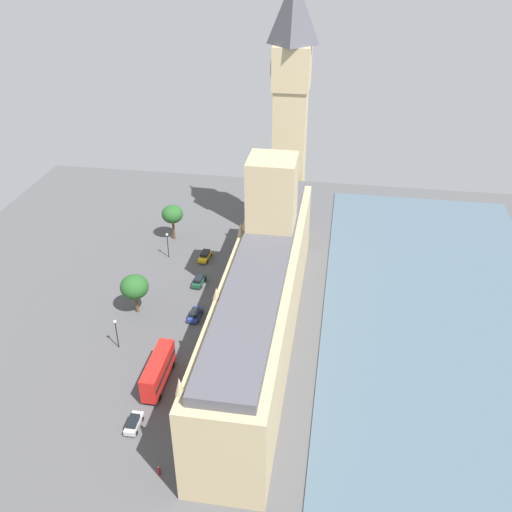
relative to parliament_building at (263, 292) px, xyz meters
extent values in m
plane|color=#4C4C4F|center=(2.00, 1.66, -9.13)|extent=(141.27, 141.27, 0.00)
cube|color=#475B6B|center=(-31.98, 1.66, -9.01)|extent=(43.33, 127.14, 0.25)
cube|color=tan|center=(0.00, 1.66, -1.50)|extent=(11.22, 66.18, 15.26)
cube|color=tan|center=(0.00, -10.26, 5.52)|extent=(8.21, 8.21, 29.31)
cube|color=#4C4C54|center=(0.00, 1.66, 6.93)|extent=(8.53, 63.53, 1.60)
cone|color=tan|center=(5.21, -28.13, 7.10)|extent=(1.20, 1.20, 1.94)
cone|color=tan|center=(5.21, -8.27, 7.34)|extent=(1.20, 1.20, 2.42)
cone|color=tan|center=(5.21, 11.58, 7.11)|extent=(1.20, 1.20, 1.95)
cone|color=tan|center=(5.21, 31.44, 7.43)|extent=(1.20, 1.20, 2.60)
cube|color=tan|center=(-0.24, -35.97, 7.96)|extent=(6.64, 6.64, 34.18)
cube|color=tan|center=(-0.24, -35.97, 29.32)|extent=(7.31, 7.31, 8.55)
cylinder|color=silver|center=(3.57, -35.97, 29.32)|extent=(0.25, 5.05, 5.05)
torus|color=black|center=(3.57, -35.97, 29.32)|extent=(0.24, 5.29, 5.29)
cylinder|color=silver|center=(-0.24, -39.78, 29.32)|extent=(5.05, 0.25, 5.05)
torus|color=black|center=(-0.24, -39.78, 29.32)|extent=(5.29, 0.24, 5.29)
pyramid|color=#4C4C54|center=(-0.24, -35.97, 39.82)|extent=(7.31, 7.31, 12.45)
cube|color=gold|center=(16.13, -23.41, -8.42)|extent=(2.10, 4.81, 0.75)
cube|color=black|center=(16.11, -23.64, -7.72)|extent=(1.69, 2.72, 0.65)
cylinder|color=black|center=(15.36, -21.85, -8.79)|extent=(0.29, 0.69, 0.68)
cylinder|color=black|center=(17.05, -21.94, -8.79)|extent=(0.29, 0.69, 0.68)
cylinder|color=black|center=(15.20, -24.87, -8.79)|extent=(0.29, 0.69, 0.68)
cylinder|color=black|center=(16.89, -24.96, -8.79)|extent=(0.29, 0.69, 0.68)
cube|color=#19472D|center=(15.03, -13.78, -8.42)|extent=(2.09, 4.50, 0.75)
cube|color=black|center=(15.04, -13.56, -7.72)|extent=(1.67, 2.55, 0.65)
cylinder|color=black|center=(15.76, -15.23, -8.79)|extent=(0.29, 0.69, 0.68)
cylinder|color=black|center=(14.11, -15.13, -8.79)|extent=(0.29, 0.69, 0.68)
cylinder|color=black|center=(15.94, -12.43, -8.79)|extent=(0.29, 0.69, 0.68)
cylinder|color=black|center=(14.30, -12.32, -8.79)|extent=(0.29, 0.69, 0.68)
cube|color=navy|center=(12.95, -2.76, -8.42)|extent=(2.02, 4.45, 0.75)
cube|color=black|center=(12.96, -2.54, -7.72)|extent=(1.64, 2.51, 0.65)
cylinder|color=black|center=(13.74, -4.19, -8.79)|extent=(0.28, 0.69, 0.68)
cylinder|color=black|center=(12.06, -4.12, -8.79)|extent=(0.28, 0.69, 0.68)
cylinder|color=black|center=(13.85, -1.39, -8.79)|extent=(0.28, 0.69, 0.68)
cylinder|color=black|center=(12.17, -1.32, -8.79)|extent=(0.28, 0.69, 0.68)
cube|color=red|center=(14.41, 14.71, -6.48)|extent=(2.53, 10.51, 4.20)
cube|color=black|center=(14.41, 14.71, -6.40)|extent=(2.59, 10.11, 0.70)
cylinder|color=black|center=(13.25, 18.38, -8.58)|extent=(0.35, 1.10, 1.10)
cylinder|color=black|center=(15.55, 18.39, -8.58)|extent=(0.35, 1.10, 1.10)
cylinder|color=black|center=(13.27, 11.03, -8.58)|extent=(0.35, 1.10, 1.10)
cylinder|color=black|center=(15.57, 11.04, -8.58)|extent=(0.35, 1.10, 1.10)
cube|color=#B7B7BC|center=(15.25, 24.13, -8.42)|extent=(1.75, 4.20, 0.75)
cube|color=black|center=(15.25, 24.34, -7.72)|extent=(1.46, 2.36, 0.65)
cylinder|color=black|center=(16.04, 22.80, -8.79)|extent=(0.26, 0.68, 0.68)
cylinder|color=black|center=(14.49, 22.79, -8.79)|extent=(0.26, 0.68, 0.68)
cylinder|color=black|center=(16.02, 25.48, -8.79)|extent=(0.26, 0.68, 0.68)
cylinder|color=black|center=(14.47, 25.47, -8.79)|extent=(0.26, 0.68, 0.68)
cylinder|color=#336B60|center=(8.67, 14.24, -8.46)|extent=(0.58, 0.58, 1.35)
sphere|color=#8C6647|center=(8.67, 14.24, -7.66)|extent=(0.26, 0.26, 0.26)
cube|color=navy|center=(8.40, 14.14, -8.39)|extent=(0.20, 0.33, 0.24)
cylinder|color=gray|center=(8.71, -18.98, -8.42)|extent=(0.67, 0.67, 1.43)
sphere|color=tan|center=(8.71, -18.98, -7.56)|extent=(0.28, 0.28, 0.28)
cube|color=gray|center=(8.53, -19.22, -8.34)|extent=(0.33, 0.28, 0.26)
cylinder|color=maroon|center=(9.18, 31.42, -8.48)|extent=(0.53, 0.53, 1.31)
sphere|color=tan|center=(9.18, 31.42, -7.70)|extent=(0.25, 0.25, 0.25)
cube|color=gray|center=(9.11, 31.15, -8.41)|extent=(0.32, 0.17, 0.23)
cylinder|color=brown|center=(24.25, -2.94, -7.31)|extent=(0.56, 0.56, 3.65)
ellipsoid|color=#235623|center=(24.25, -2.94, -3.52)|extent=(5.25, 5.25, 4.46)
cylinder|color=brown|center=(25.30, -31.27, -6.88)|extent=(0.56, 0.56, 4.50)
ellipsoid|color=#235623|center=(25.30, -31.27, -2.83)|extent=(4.81, 4.81, 4.09)
cylinder|color=black|center=(24.16, -23.08, -6.48)|extent=(0.18, 0.18, 5.30)
sphere|color=#F2EAC6|center=(24.16, -23.08, -3.55)|extent=(0.56, 0.56, 0.56)
cylinder|color=black|center=(23.99, 7.45, -6.50)|extent=(0.18, 0.18, 5.27)
sphere|color=#F2EAC6|center=(23.99, 7.45, -3.59)|extent=(0.56, 0.56, 0.56)
camera|label=1|loc=(-11.54, 78.71, 55.04)|focal=39.85mm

